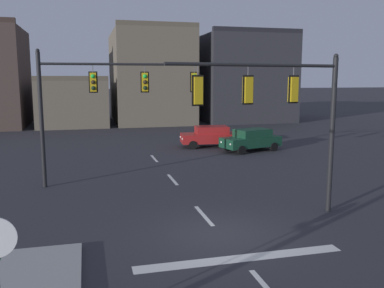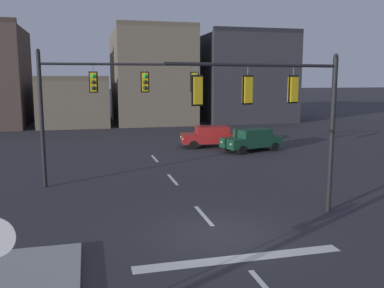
{
  "view_description": "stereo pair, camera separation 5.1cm",
  "coord_description": "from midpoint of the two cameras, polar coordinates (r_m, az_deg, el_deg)",
  "views": [
    {
      "loc": [
        -4.28,
        -12.88,
        5.26
      ],
      "look_at": [
        0.29,
        4.98,
        2.34
      ],
      "focal_mm": 38.92,
      "sensor_mm": 36.0,
      "label": 1
    },
    {
      "loc": [
        -4.23,
        -12.89,
        5.26
      ],
      "look_at": [
        0.29,
        4.98,
        2.34
      ],
      "focal_mm": 38.92,
      "sensor_mm": 36.0,
      "label": 2
    }
  ],
  "objects": [
    {
      "name": "ground_plane",
      "position": [
        14.56,
        3.75,
        -12.22
      ],
      "size": [
        400.0,
        400.0,
        0.0
      ],
      "primitive_type": "plane",
      "color": "#2B2B30"
    },
    {
      "name": "stop_bar_paint",
      "position": [
        12.82,
        6.63,
        -15.29
      ],
      "size": [
        6.4,
        0.5,
        0.01
      ],
      "primitive_type": "cube",
      "color": "silver",
      "rests_on": "ground"
    },
    {
      "name": "lane_centreline",
      "position": [
        16.35,
        1.55,
        -9.77
      ],
      "size": [
        0.16,
        26.4,
        0.01
      ],
      "color": "silver",
      "rests_on": "ground"
    },
    {
      "name": "signal_mast_near_side",
      "position": [
        15.58,
        12.3,
        5.33
      ],
      "size": [
        6.91,
        1.18,
        6.19
      ],
      "color": "black",
      "rests_on": "ground"
    },
    {
      "name": "signal_mast_far_side",
      "position": [
        20.75,
        -12.0,
        6.88
      ],
      "size": [
        8.99,
        0.87,
        6.63
      ],
      "color": "black",
      "rests_on": "ground"
    },
    {
      "name": "car_lot_nearside",
      "position": [
        30.62,
        8.07,
        0.63
      ],
      "size": [
        4.72,
        2.9,
        1.61
      ],
      "color": "#143D28",
      "rests_on": "ground"
    },
    {
      "name": "car_lot_middle",
      "position": [
        32.18,
        2.47,
        1.11
      ],
      "size": [
        4.58,
        2.25,
        1.61
      ],
      "color": "#A81E1E",
      "rests_on": "ground"
    },
    {
      "name": "building_row",
      "position": [
        50.63,
        -9.4,
        8.56
      ],
      "size": [
        41.73,
        13.97,
        11.19
      ],
      "color": "#473833",
      "rests_on": "ground"
    }
  ]
}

